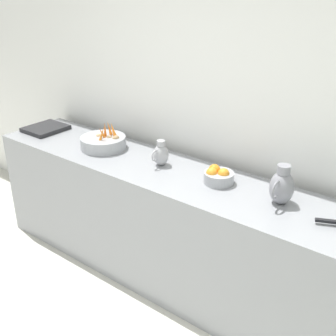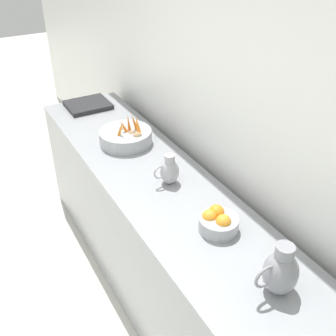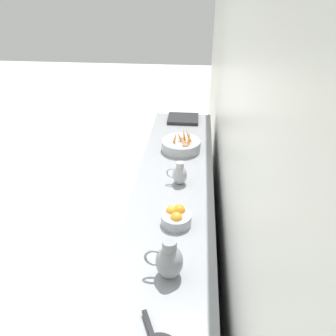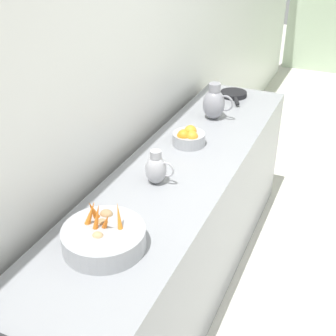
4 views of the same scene
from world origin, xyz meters
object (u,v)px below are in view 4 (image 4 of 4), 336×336
object	(u,v)px
orange_bowl	(189,138)
metal_pitcher_short	(156,169)
vegetable_colander	(104,237)
metal_pitcher_tall	(214,103)
skillet_on_counter	(234,94)

from	to	relation	value
orange_bowl	metal_pitcher_short	xyz separation A→B (m)	(0.01, -0.48, 0.04)
vegetable_colander	metal_pitcher_tall	distance (m)	1.51
metal_pitcher_short	vegetable_colander	bearing A→B (deg)	-88.03
vegetable_colander	metal_pitcher_short	xyz separation A→B (m)	(-0.02, 0.57, 0.03)
skillet_on_counter	vegetable_colander	bearing A→B (deg)	-89.55
vegetable_colander	metal_pitcher_tall	bearing A→B (deg)	90.75
orange_bowl	skillet_on_counter	xyz separation A→B (m)	(0.01, 0.91, -0.03)
vegetable_colander	metal_pitcher_short	distance (m)	0.57
orange_bowl	skillet_on_counter	distance (m)	0.91
metal_pitcher_tall	metal_pitcher_short	size ratio (longest dim) A/B	1.32
metal_pitcher_short	skillet_on_counter	distance (m)	1.40
orange_bowl	metal_pitcher_short	world-z (taller)	metal_pitcher_short
metal_pitcher_short	skillet_on_counter	world-z (taller)	metal_pitcher_short
orange_bowl	metal_pitcher_tall	xyz separation A→B (m)	(0.01, 0.45, 0.06)
metal_pitcher_short	metal_pitcher_tall	bearing A→B (deg)	90.00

